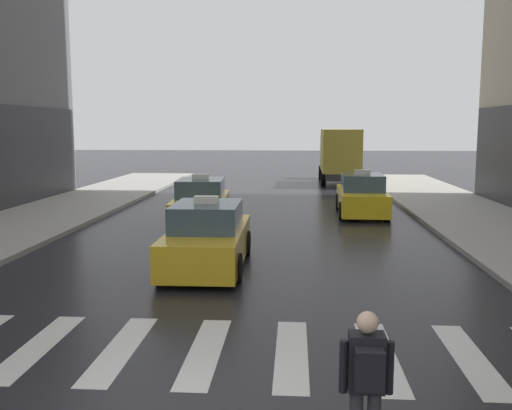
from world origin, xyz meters
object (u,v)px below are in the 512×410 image
Objects in this scene: taxi_second at (201,203)px; box_truck at (339,154)px; taxi_third at (362,196)px; pedestrian_with_backpack at (367,378)px; taxi_lead at (208,238)px.

box_truck is (6.11, 14.98, 1.13)m from taxi_second.
pedestrian_with_backpack is at bearing -96.48° from taxi_third.
pedestrian_with_backpack is (-1.95, -17.16, 0.25)m from taxi_third.
taxi_second is 2.81× the size of pedestrian_with_backpack.
taxi_second is 16.22m from box_truck.
taxi_second is at bearing 100.92° from taxi_lead.
taxi_third is 12.48m from box_truck.
taxi_third reaches higher than pedestrian_with_backpack.
taxi_second and taxi_third have the same top height.
taxi_lead is 8.69m from pedestrian_with_backpack.
taxi_third is at bearing 61.60° from taxi_lead.
taxi_third is 17.27m from pedestrian_with_backpack.
pedestrian_with_backpack is (4.14, -14.61, 0.25)m from taxi_second.
box_truck reaches higher than taxi_lead.
taxi_third is 2.78× the size of pedestrian_with_backpack.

